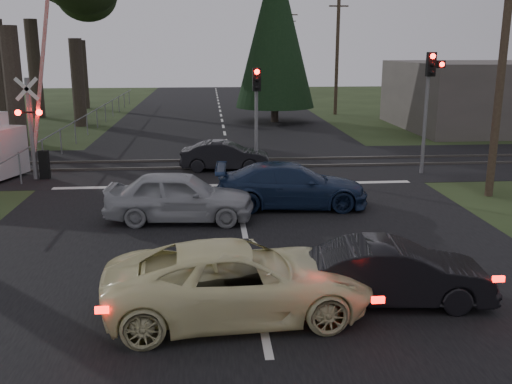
{
  "coord_description": "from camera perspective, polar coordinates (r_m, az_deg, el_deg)",
  "views": [
    {
      "loc": [
        -0.9,
        -11.96,
        4.9
      ],
      "look_at": [
        0.26,
        2.07,
        1.3
      ],
      "focal_mm": 40.0,
      "sensor_mm": 36.0,
      "label": 1
    }
  ],
  "objects": [
    {
      "name": "traffic_signal_right",
      "position": [
        23.09,
        16.99,
        9.79
      ],
      "size": [
        0.68,
        0.48,
        4.7
      ],
      "color": "slate",
      "rests_on": "ground"
    },
    {
      "name": "road",
      "position": [
        22.51,
        -2.33,
        1.77
      ],
      "size": [
        14.0,
        100.0,
        0.01
      ],
      "primitive_type": "cube",
      "color": "black",
      "rests_on": "ground"
    },
    {
      "name": "cream_coupe",
      "position": [
        10.69,
        -1.72,
        -8.86
      ],
      "size": [
        5.11,
        2.65,
        1.38
      ],
      "primitive_type": "imported",
      "rotation": [
        0.0,
        0.0,
        1.65
      ],
      "color": "beige",
      "rests_on": "ground"
    },
    {
      "name": "utility_pole_mid",
      "position": [
        43.0,
        8.13,
        13.97
      ],
      "size": [
        1.8,
        0.26,
        9.0
      ],
      "color": "#4C3D2D",
      "rests_on": "ground"
    },
    {
      "name": "utility_pole_far",
      "position": [
        67.61,
        3.35,
        14.17
      ],
      "size": [
        1.8,
        0.26,
        9.0
      ],
      "color": "#4C3D2D",
      "rests_on": "ground"
    },
    {
      "name": "ground",
      "position": [
        12.95,
        -0.4,
        -7.88
      ],
      "size": [
        120.0,
        120.0,
        0.0
      ],
      "primitive_type": "plane",
      "color": "#253216",
      "rests_on": "ground"
    },
    {
      "name": "rail_far",
      "position": [
        25.24,
        -2.61,
        3.25
      ],
      "size": [
        120.0,
        0.12,
        0.1
      ],
      "primitive_type": "cube",
      "color": "#59544C",
      "rests_on": "ground"
    },
    {
      "name": "rail_corridor",
      "position": [
        24.47,
        -2.54,
        2.79
      ],
      "size": [
        120.0,
        8.0,
        0.01
      ],
      "primitive_type": "cube",
      "color": "black",
      "rests_on": "ground"
    },
    {
      "name": "stop_line",
      "position": [
        20.76,
        -2.12,
        0.72
      ],
      "size": [
        13.0,
        0.35,
        0.0
      ],
      "primitive_type": "cube",
      "color": "silver",
      "rests_on": "ground"
    },
    {
      "name": "dark_car_far",
      "position": [
        23.21,
        -3.11,
        3.61
      ],
      "size": [
        3.66,
        1.57,
        1.17
      ],
      "primitive_type": "imported",
      "rotation": [
        0.0,
        0.0,
        1.48
      ],
      "color": "black",
      "rests_on": "ground"
    },
    {
      "name": "blue_sedan",
      "position": [
        17.84,
        3.57,
        0.65
      ],
      "size": [
        4.83,
        2.2,
        1.37
      ],
      "primitive_type": "imported",
      "rotation": [
        0.0,
        0.0,
        1.51
      ],
      "color": "#172645",
      "rests_on": "ground"
    },
    {
      "name": "silver_car",
      "position": [
        16.51,
        -7.63,
        -0.44
      ],
      "size": [
        4.36,
        2.05,
        1.44
      ],
      "primitive_type": "imported",
      "rotation": [
        0.0,
        0.0,
        1.49
      ],
      "color": "#9B9EA3",
      "rests_on": "ground"
    },
    {
      "name": "traffic_signal_center",
      "position": [
        22.81,
        0.06,
        9.08
      ],
      "size": [
        0.32,
        0.48,
        4.1
      ],
      "color": "slate",
      "rests_on": "ground"
    },
    {
      "name": "crossing_signal",
      "position": [
        22.84,
        -21.04,
        6.24
      ],
      "size": [
        1.62,
        0.38,
        6.96
      ],
      "color": "slate",
      "rests_on": "ground"
    },
    {
      "name": "fence_left",
      "position": [
        35.48,
        -15.99,
        5.85
      ],
      "size": [
        0.1,
        36.0,
        1.2
      ],
      "primitive_type": null,
      "color": "slate",
      "rests_on": "ground"
    },
    {
      "name": "dark_hatchback",
      "position": [
        11.54,
        13.66,
        -7.89
      ],
      "size": [
        3.83,
        1.64,
        1.23
      ],
      "primitive_type": "imported",
      "rotation": [
        0.0,
        0.0,
        1.48
      ],
      "color": "black",
      "rests_on": "ground"
    },
    {
      "name": "utility_pole_near",
      "position": [
        20.27,
        23.5,
        12.7
      ],
      "size": [
        1.8,
        0.26,
        9.0
      ],
      "color": "#4C3D2D",
      "rests_on": "ground"
    },
    {
      "name": "conifer_tree",
      "position": [
        38.23,
        1.95,
        15.97
      ],
      "size": [
        5.2,
        5.2,
        11.0
      ],
      "color": "#473D33",
      "rests_on": "ground"
    },
    {
      "name": "rail_near",
      "position": [
        23.68,
        -2.46,
        2.51
      ],
      "size": [
        120.0,
        0.12,
        0.1
      ],
      "primitive_type": "cube",
      "color": "#59544C",
      "rests_on": "ground"
    }
  ]
}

